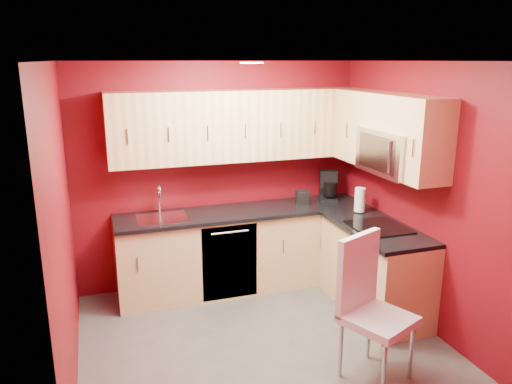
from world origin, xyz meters
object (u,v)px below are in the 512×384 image
microwave (394,152)px  coffee_maker (329,186)px  paper_towel (360,200)px  sink (162,214)px  dining_chair (379,312)px  napkin_holder (302,197)px

microwave → coffee_maker: microwave is taller
microwave → paper_towel: 0.81m
sink → dining_chair: bearing=-54.6°
sink → napkin_holder: sink is taller
microwave → sink: microwave is taller
paper_towel → dining_chair: bearing=-114.0°
sink → dining_chair: 2.45m
coffee_maker → sink: bearing=-158.1°
sink → paper_towel: (2.07, -0.48, 0.10)m
paper_towel → sink: bearing=167.0°
napkin_holder → dining_chair: bearing=-95.8°
paper_towel → dining_chair: dining_chair is taller
coffee_maker → napkin_holder: coffee_maker is taller
microwave → dining_chair: bearing=-125.6°
coffee_maker → paper_towel: bearing=-58.7°
sink → napkin_holder: (1.60, 0.01, 0.04)m
coffee_maker → paper_towel: 0.55m
coffee_maker → napkin_holder: 0.37m
microwave → paper_towel: microwave is taller
napkin_holder → dining_chair: size_ratio=0.13×
microwave → napkin_holder: bearing=115.8°
napkin_holder → paper_towel: bearing=-46.6°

